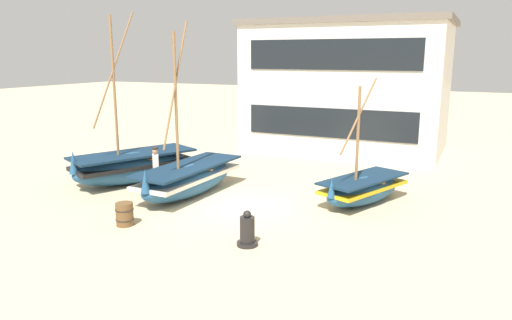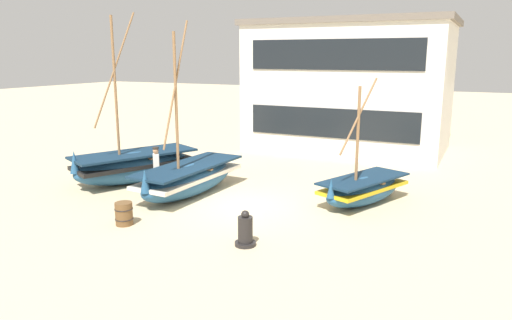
{
  "view_description": "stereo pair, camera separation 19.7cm",
  "coord_description": "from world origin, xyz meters",
  "px_view_note": "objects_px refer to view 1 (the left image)",
  "views": [
    {
      "loc": [
        7.08,
        -13.94,
        5.01
      ],
      "look_at": [
        0.0,
        1.0,
        1.4
      ],
      "focal_mm": 33.66,
      "sensor_mm": 36.0,
      "label": 1
    },
    {
      "loc": [
        7.26,
        -13.85,
        5.01
      ],
      "look_at": [
        0.0,
        1.0,
        1.4
      ],
      "focal_mm": 33.66,
      "sensor_mm": 36.0,
      "label": 2
    }
  ],
  "objects_px": {
    "fishing_boat_centre_large": "(189,178)",
    "fishing_boat_far_right": "(363,189)",
    "harbor_building_main": "(347,86)",
    "fisherman_by_hull": "(156,170)",
    "fishing_boat_near_left": "(133,166)",
    "wooden_barrel": "(125,214)",
    "capstan_winch": "(247,231)"
  },
  "relations": [
    {
      "from": "capstan_winch",
      "to": "harbor_building_main",
      "type": "height_order",
      "value": "harbor_building_main"
    },
    {
      "from": "fishing_boat_centre_large",
      "to": "capstan_winch",
      "type": "distance_m",
      "value": 5.27
    },
    {
      "from": "fishing_boat_far_right",
      "to": "harbor_building_main",
      "type": "xyz_separation_m",
      "value": [
        -3.24,
        9.74,
        2.9
      ]
    },
    {
      "from": "fishing_boat_far_right",
      "to": "fisherman_by_hull",
      "type": "distance_m",
      "value": 7.6
    },
    {
      "from": "capstan_winch",
      "to": "wooden_barrel",
      "type": "xyz_separation_m",
      "value": [
        -4.03,
        -0.17,
        -0.05
      ]
    },
    {
      "from": "capstan_winch",
      "to": "harbor_building_main",
      "type": "bearing_deg",
      "value": 95.06
    },
    {
      "from": "fisherman_by_hull",
      "to": "capstan_winch",
      "type": "height_order",
      "value": "fisherman_by_hull"
    },
    {
      "from": "fishing_boat_centre_large",
      "to": "capstan_winch",
      "type": "relative_size",
      "value": 6.27
    },
    {
      "from": "wooden_barrel",
      "to": "harbor_building_main",
      "type": "relative_size",
      "value": 0.07
    },
    {
      "from": "fishing_boat_near_left",
      "to": "harbor_building_main",
      "type": "xyz_separation_m",
      "value": [
        5.72,
        10.93,
        2.74
      ]
    },
    {
      "from": "capstan_winch",
      "to": "harbor_building_main",
      "type": "distance_m",
      "value": 15.21
    },
    {
      "from": "fishing_boat_near_left",
      "to": "wooden_barrel",
      "type": "xyz_separation_m",
      "value": [
        3.01,
        -4.08,
        -0.34
      ]
    },
    {
      "from": "fishing_boat_near_left",
      "to": "fisherman_by_hull",
      "type": "xyz_separation_m",
      "value": [
        1.59,
        -0.62,
        0.15
      ]
    },
    {
      "from": "capstan_winch",
      "to": "wooden_barrel",
      "type": "height_order",
      "value": "capstan_winch"
    },
    {
      "from": "fishing_boat_near_left",
      "to": "capstan_winch",
      "type": "distance_m",
      "value": 8.06
    },
    {
      "from": "fishing_boat_far_right",
      "to": "fishing_boat_near_left",
      "type": "bearing_deg",
      "value": -172.4
    },
    {
      "from": "harbor_building_main",
      "to": "fishing_boat_far_right",
      "type": "bearing_deg",
      "value": -71.62
    },
    {
      "from": "fishing_boat_centre_large",
      "to": "fishing_boat_far_right",
      "type": "xyz_separation_m",
      "value": [
        5.98,
        1.74,
        -0.11
      ]
    },
    {
      "from": "fishing_boat_near_left",
      "to": "capstan_winch",
      "type": "height_order",
      "value": "fishing_boat_near_left"
    },
    {
      "from": "fisherman_by_hull",
      "to": "harbor_building_main",
      "type": "height_order",
      "value": "harbor_building_main"
    },
    {
      "from": "fishing_boat_near_left",
      "to": "fishing_boat_far_right",
      "type": "bearing_deg",
      "value": 7.6
    },
    {
      "from": "fishing_boat_far_right",
      "to": "harbor_building_main",
      "type": "relative_size",
      "value": 0.41
    },
    {
      "from": "harbor_building_main",
      "to": "fisherman_by_hull",
      "type": "bearing_deg",
      "value": -109.67
    },
    {
      "from": "fisherman_by_hull",
      "to": "wooden_barrel",
      "type": "xyz_separation_m",
      "value": [
        1.42,
        -3.46,
        -0.48
      ]
    },
    {
      "from": "fishing_boat_far_right",
      "to": "wooden_barrel",
      "type": "relative_size",
      "value": 6.13
    },
    {
      "from": "wooden_barrel",
      "to": "harbor_building_main",
      "type": "bearing_deg",
      "value": 79.76
    },
    {
      "from": "fishing_boat_centre_large",
      "to": "wooden_barrel",
      "type": "xyz_separation_m",
      "value": [
        0.03,
        -3.54,
        -0.28
      ]
    },
    {
      "from": "fisherman_by_hull",
      "to": "capstan_winch",
      "type": "bearing_deg",
      "value": -31.12
    },
    {
      "from": "fishing_boat_centre_large",
      "to": "fishing_boat_far_right",
      "type": "bearing_deg",
      "value": 16.26
    },
    {
      "from": "fishing_boat_far_right",
      "to": "fisherman_by_hull",
      "type": "height_order",
      "value": "fishing_boat_far_right"
    },
    {
      "from": "fishing_boat_centre_large",
      "to": "fishing_boat_far_right",
      "type": "height_order",
      "value": "fishing_boat_centre_large"
    },
    {
      "from": "fishing_boat_far_right",
      "to": "wooden_barrel",
      "type": "height_order",
      "value": "fishing_boat_far_right"
    }
  ]
}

